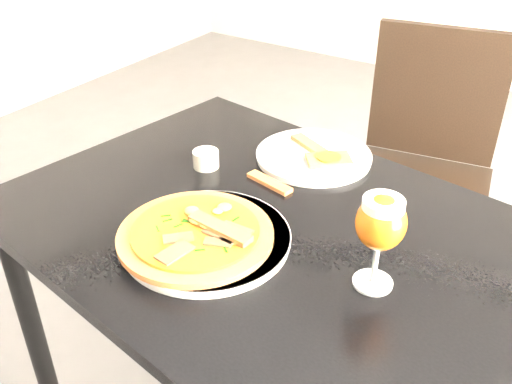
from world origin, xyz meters
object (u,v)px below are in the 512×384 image
Objects in this scene: pizza at (196,234)px; beer_glass at (381,223)px; dining_table at (284,265)px; chair_far at (421,168)px.

beer_glass is at bearing 13.95° from pizza.
dining_table is 7.22× the size of beer_glass.
dining_table is at bearing 48.86° from pizza.
chair_far is 3.11× the size of pizza.
dining_table is 0.22m from pizza.
pizza is 0.36m from beer_glass.
dining_table is 4.33× the size of pizza.
beer_glass is (0.33, 0.08, 0.10)m from pizza.
chair_far is 0.96m from beer_glass.
pizza reaches higher than dining_table.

